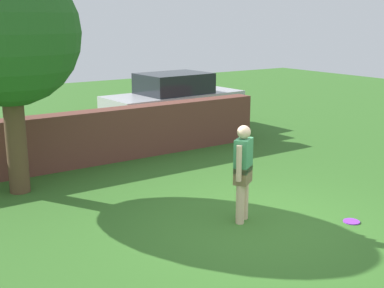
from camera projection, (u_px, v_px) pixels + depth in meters
The scene contains 6 objects.
ground_plane at pixel (257, 226), 8.17m from camera, with size 40.00×40.00×0.00m, color #336623.
brick_wall at pixel (59, 142), 11.16m from camera, with size 10.65×0.50×1.23m, color brown.
tree at pixel (7, 35), 9.09m from camera, with size 2.67×2.67×4.36m.
person at pixel (243, 169), 8.17m from camera, with size 0.47×0.38×1.62m.
car at pixel (174, 102), 15.06m from camera, with size 4.29×2.12×1.72m.
frisbee_purple at pixel (351, 222), 8.32m from camera, with size 0.27×0.27×0.02m, color purple.
Camera 1 is at (-5.15, -5.71, 3.25)m, focal length 47.19 mm.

